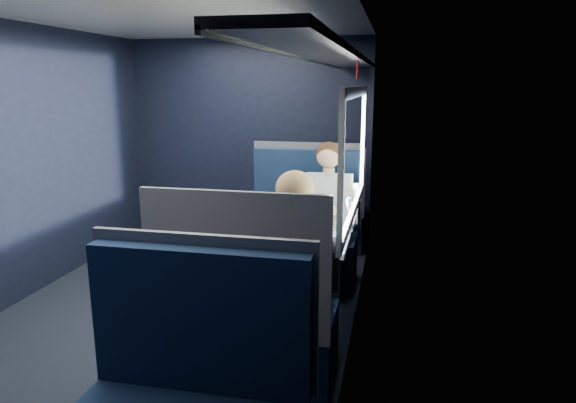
% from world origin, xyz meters
% --- Properties ---
extents(ground, '(2.80, 4.20, 0.01)m').
position_xyz_m(ground, '(0.00, 0.00, -0.01)').
color(ground, black).
extents(room_shell, '(3.00, 4.40, 2.40)m').
position_xyz_m(room_shell, '(0.02, 0.00, 1.48)').
color(room_shell, black).
rests_on(room_shell, ground).
extents(table, '(0.62, 1.00, 0.74)m').
position_xyz_m(table, '(1.03, 0.00, 0.66)').
color(table, '#54565E').
rests_on(table, ground).
extents(seat_bay_near, '(1.04, 0.62, 1.26)m').
position_xyz_m(seat_bay_near, '(0.84, 0.87, 0.42)').
color(seat_bay_near, '#0B1832').
rests_on(seat_bay_near, ground).
extents(seat_bay_far, '(1.04, 0.62, 1.26)m').
position_xyz_m(seat_bay_far, '(0.85, -0.87, 0.41)').
color(seat_bay_far, '#0B1832').
rests_on(seat_bay_far, ground).
extents(seat_row_front, '(1.04, 0.51, 1.16)m').
position_xyz_m(seat_row_front, '(0.85, 1.80, 0.41)').
color(seat_row_front, '#0B1832').
rests_on(seat_row_front, ground).
extents(man, '(0.53, 0.56, 1.32)m').
position_xyz_m(man, '(1.10, 0.70, 0.72)').
color(man, black).
rests_on(man, ground).
extents(woman, '(0.53, 0.56, 1.32)m').
position_xyz_m(woman, '(1.10, -0.71, 0.73)').
color(woman, black).
rests_on(woman, ground).
extents(papers, '(0.58, 0.78, 0.01)m').
position_xyz_m(papers, '(1.07, -0.10, 0.74)').
color(papers, white).
rests_on(papers, table).
extents(laptop, '(0.25, 0.32, 0.22)m').
position_xyz_m(laptop, '(1.29, 0.09, 0.80)').
color(laptop, silver).
rests_on(laptop, table).
extents(bottle_small, '(0.06, 0.06, 0.21)m').
position_xyz_m(bottle_small, '(1.33, 0.23, 0.83)').
color(bottle_small, silver).
rests_on(bottle_small, table).
extents(cup, '(0.06, 0.06, 0.08)m').
position_xyz_m(cup, '(1.25, 0.42, 0.78)').
color(cup, white).
rests_on(cup, table).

